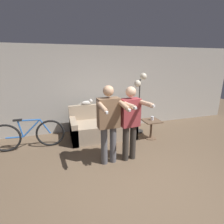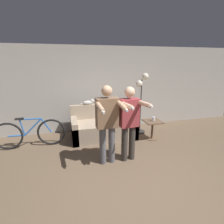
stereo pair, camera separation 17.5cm
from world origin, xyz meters
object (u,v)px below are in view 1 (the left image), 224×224
person_left (109,120)px  cup (152,118)px  person_right (130,119)px  floor_lamp (140,88)px  couch (102,127)px  side_table (151,125)px  bicycle (29,135)px  cat (87,102)px

person_left → cup: size_ratio=15.89×
person_right → floor_lamp: size_ratio=0.91×
couch → person_right: person_right is taller
person_left → person_right: 0.48m
floor_lamp → side_table: bearing=-78.0°
person_right → cup: 1.43m
bicycle → cup: bearing=-5.9°
person_left → cat: bearing=92.2°
person_left → floor_lamp: size_ratio=0.93×
bicycle → cat: bearing=18.0°
person_left → person_right: bearing=-2.8°
person_left → bicycle: size_ratio=0.97×
couch → bicycle: bearing=-175.2°
side_table → bicycle: bearing=173.8°
couch → side_table: bearing=-21.6°
floor_lamp → side_table: floor_lamp is taller
couch → person_right: (0.27, -1.39, 0.66)m
cat → floor_lamp: (1.54, -0.30, 0.39)m
floor_lamp → bicycle: floor_lamp is taller
couch → person_right: bearing=-79.1°
floor_lamp → cat: bearing=168.9°
person_right → couch: bearing=95.4°
person_right → bicycle: person_right is taller
couch → cat: size_ratio=4.37×
floor_lamp → bicycle: size_ratio=1.04×
person_right → side_table: (1.04, 0.87, -0.56)m
cat → bicycle: (-1.59, -0.52, -0.61)m
couch → cup: size_ratio=17.05×
person_left → bicycle: bearing=142.1°
cup → bicycle: 3.30m
couch → bicycle: size_ratio=1.04×
person_right → side_table: 1.47m
floor_lamp → bicycle: bearing=-176.0°
person_right → cat: person_right is taller
cat → side_table: (1.66, -0.87, -0.59)m
couch → cat: (-0.36, 0.36, 0.68)m
floor_lamp → couch: bearing=-177.4°
couch → person_right: 1.56m
person_left → couch: bearing=78.7°
person_left → person_right: size_ratio=1.02×
person_left → floor_lamp: bearing=43.4°
side_table → floor_lamp: bearing=102.0°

